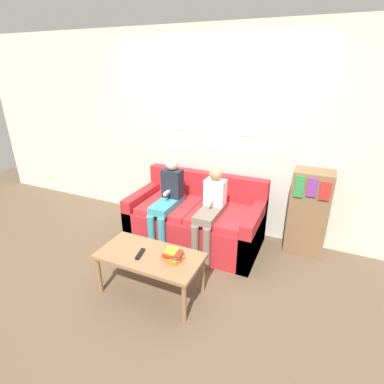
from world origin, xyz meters
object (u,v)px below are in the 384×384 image
(couch, at_px, (196,221))
(coffee_table, at_px, (150,259))
(bookshelf, at_px, (308,213))
(person_left, at_px, (167,200))
(person_right, at_px, (210,209))
(tv_remote, at_px, (140,254))

(couch, height_order, coffee_table, couch)
(coffee_table, relative_size, bookshelf, 0.98)
(couch, relative_size, bookshelf, 1.57)
(coffee_table, height_order, person_left, person_left)
(person_left, xyz_separation_m, bookshelf, (1.60, 0.54, -0.09))
(couch, xyz_separation_m, coffee_table, (-0.03, -1.07, 0.10))
(bookshelf, bearing_deg, person_left, -161.42)
(couch, bearing_deg, person_right, -38.66)
(couch, distance_m, person_right, 0.46)
(person_right, distance_m, tv_remote, 0.99)
(tv_remote, relative_size, bookshelf, 0.17)
(couch, bearing_deg, bookshelf, 14.19)
(couch, height_order, person_left, person_left)
(couch, distance_m, bookshelf, 1.37)
(person_right, bearing_deg, coffee_table, -108.97)
(couch, height_order, person_right, person_right)
(tv_remote, height_order, bookshelf, bookshelf)
(person_left, height_order, bookshelf, person_left)
(person_left, relative_size, person_right, 1.04)
(coffee_table, height_order, bookshelf, bookshelf)
(couch, xyz_separation_m, person_right, (0.27, -0.21, 0.31))
(person_left, bearing_deg, bookshelf, 18.58)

